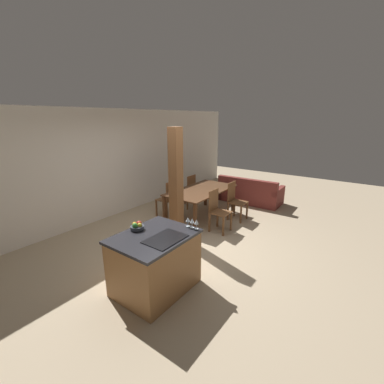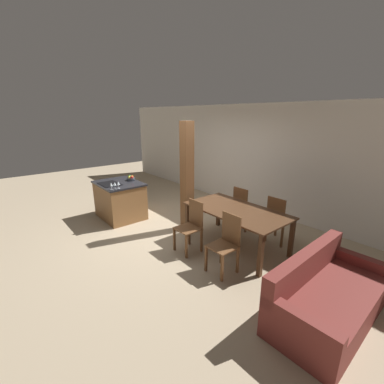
% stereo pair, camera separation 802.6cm
% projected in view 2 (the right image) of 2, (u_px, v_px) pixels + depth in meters
% --- Properties ---
extents(ground_plane, '(16.00, 16.00, 0.00)m').
position_uv_depth(ground_plane, '(168.00, 228.00, 5.71)').
color(ground_plane, tan).
extents(wall_back, '(11.20, 0.08, 2.70)m').
position_uv_depth(wall_back, '(245.00, 157.00, 6.88)').
color(wall_back, silver).
rests_on(wall_back, ground_plane).
extents(kitchen_island, '(1.16, 0.92, 0.89)m').
position_uv_depth(kitchen_island, '(120.00, 200.00, 6.22)').
color(kitchen_island, olive).
rests_on(kitchen_island, ground_plane).
extents(fruit_bowl, '(0.20, 0.20, 0.11)m').
position_uv_depth(fruit_bowl, '(131.00, 178.00, 6.29)').
color(fruit_bowl, '#383D47').
rests_on(fruit_bowl, kitchen_island).
extents(wine_glass_near, '(0.07, 0.07, 0.15)m').
position_uv_depth(wine_glass_near, '(111.00, 185.00, 5.45)').
color(wine_glass_near, silver).
rests_on(wine_glass_near, kitchen_island).
extents(wine_glass_middle, '(0.07, 0.07, 0.15)m').
position_uv_depth(wine_glass_middle, '(115.00, 184.00, 5.50)').
color(wine_glass_middle, silver).
rests_on(wine_glass_middle, kitchen_island).
extents(wine_glass_far, '(0.07, 0.07, 0.15)m').
position_uv_depth(wine_glass_far, '(118.00, 183.00, 5.55)').
color(wine_glass_far, silver).
rests_on(wine_glass_far, kitchen_island).
extents(dining_table, '(1.91, 1.02, 0.75)m').
position_uv_depth(dining_table, '(236.00, 214.00, 4.77)').
color(dining_table, '#51331E').
rests_on(dining_table, ground_plane).
extents(dining_chair_near_left, '(0.40, 0.40, 0.95)m').
position_uv_depth(dining_chair_near_left, '(191.00, 225.00, 4.68)').
color(dining_chair_near_left, brown).
rests_on(dining_chair_near_left, ground_plane).
extents(dining_chair_near_right, '(0.40, 0.40, 0.95)m').
position_uv_depth(dining_chair_near_right, '(226.00, 242.00, 4.05)').
color(dining_chair_near_right, brown).
rests_on(dining_chair_near_right, ground_plane).
extents(dining_chair_far_left, '(0.40, 0.40, 0.95)m').
position_uv_depth(dining_chair_far_left, '(243.00, 207.00, 5.58)').
color(dining_chair_far_left, brown).
rests_on(dining_chair_far_left, ground_plane).
extents(dining_chair_far_right, '(0.40, 0.40, 0.95)m').
position_uv_depth(dining_chair_far_right, '(278.00, 219.00, 4.95)').
color(dining_chair_far_right, brown).
rests_on(dining_chair_far_right, ground_plane).
extents(couch, '(0.88, 1.83, 0.78)m').
position_uv_depth(couch, '(327.00, 297.00, 3.17)').
color(couch, maroon).
rests_on(couch, ground_plane).
extents(timber_post, '(0.22, 0.22, 2.31)m').
position_uv_depth(timber_post, '(187.00, 178.00, 5.40)').
color(timber_post, brown).
rests_on(timber_post, ground_plane).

